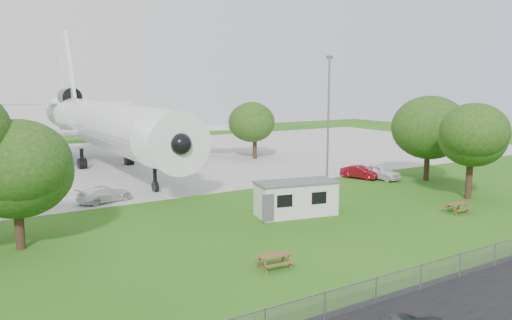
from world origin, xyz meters
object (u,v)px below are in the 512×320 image
picnic_west (274,268)px  picnic_east (457,213)px  site_cabin (296,198)px  airliner (102,123)px

picnic_west → picnic_east: 18.70m
site_cabin → airliner: bearing=101.4°
airliner → site_cabin: bearing=-78.6°
airliner → picnic_west: size_ratio=26.52×
site_cabin → picnic_west: (-7.61, -8.34, -1.31)m
picnic_west → picnic_east: size_ratio=1.00×
airliner → picnic_west: bearing=-92.0°
picnic_west → picnic_east: (18.57, 2.20, 0.00)m
picnic_west → picnic_east: bearing=11.5°
airliner → site_cabin: airliner is taller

